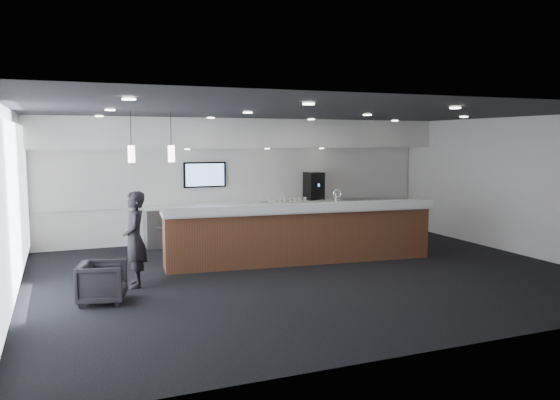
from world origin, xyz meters
name	(u,v)px	position (x,y,z in m)	size (l,w,h in m)	color
ground	(309,273)	(0.00, 0.00, 0.00)	(10.00, 10.00, 0.00)	black
ceiling	(310,112)	(0.00, 0.00, 3.00)	(10.00, 8.00, 0.02)	black
back_wall	(243,179)	(0.00, 4.00, 1.50)	(10.00, 0.02, 3.00)	white
left_wall	(10,206)	(-5.00, 0.00, 1.50)	(0.02, 8.00, 3.00)	white
right_wall	(516,186)	(5.00, 0.00, 1.50)	(0.02, 8.00, 3.00)	white
soffit_bulkhead	(248,134)	(0.00, 3.55, 2.65)	(10.00, 0.90, 0.70)	silver
alcove_panel	(243,176)	(0.00, 3.97, 1.60)	(9.80, 0.06, 1.40)	silver
window_blinds_wall	(13,206)	(-4.96, 0.00, 1.50)	(0.04, 7.36, 2.55)	silver
back_credenza	(247,221)	(0.00, 3.64, 0.48)	(5.06, 0.66, 0.95)	gray
wall_tv	(205,175)	(-1.00, 3.91, 1.65)	(1.05, 0.08, 0.62)	black
pendant_left	(171,154)	(-2.40, 0.80, 2.25)	(0.12, 0.12, 0.30)	#FFEFC6
pendant_right	(131,154)	(-3.10, 0.80, 2.25)	(0.12, 0.12, 0.30)	#FFEFC6
ceiling_can_lights	(310,114)	(0.00, 0.00, 2.97)	(7.00, 5.00, 0.02)	white
service_counter	(300,234)	(0.24, 0.95, 0.57)	(5.62, 1.47, 1.49)	brown
coffee_machine	(314,186)	(1.84, 3.67, 1.30)	(0.43, 0.55, 0.71)	black
info_sign_left	(264,198)	(0.42, 3.57, 1.05)	(0.15, 0.02, 0.21)	white
info_sign_right	(286,196)	(1.03, 3.58, 1.08)	(0.19, 0.02, 0.25)	white
armchair	(102,282)	(-3.74, -0.49, 0.32)	(0.68, 0.70, 0.64)	black
lounge_guest	(135,239)	(-3.14, 0.28, 0.82)	(0.60, 0.39, 1.63)	black
cup_0	(305,199)	(1.53, 3.55, 0.99)	(0.09, 0.09, 0.09)	white
cup_1	(300,199)	(1.39, 3.55, 0.99)	(0.09, 0.09, 0.09)	white
cup_2	(295,199)	(1.25, 3.55, 0.99)	(0.09, 0.09, 0.09)	white
cup_3	(290,199)	(1.11, 3.55, 0.99)	(0.09, 0.09, 0.09)	white
cup_4	(285,200)	(0.97, 3.55, 0.99)	(0.09, 0.09, 0.09)	white
cup_5	(280,200)	(0.83, 3.55, 0.99)	(0.09, 0.09, 0.09)	white
cup_6	(274,200)	(0.69, 3.55, 0.99)	(0.09, 0.09, 0.09)	white
cup_7	(269,200)	(0.55, 3.55, 0.99)	(0.09, 0.09, 0.09)	white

